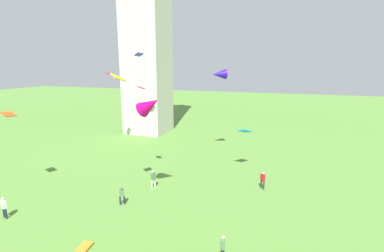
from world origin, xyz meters
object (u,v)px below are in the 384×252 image
person_2 (223,246)px  kite_flying_4 (108,73)px  person_4 (153,178)px  kite_bundle_2 (84,247)px  kite_flying_1 (150,105)px  person_1 (122,195)px  kite_flying_2 (245,131)px  person_0 (4,206)px  kite_flying_5 (118,78)px  kite_flying_6 (139,55)px  kite_flying_7 (8,114)px  kite_flying_0 (219,74)px  person_3 (263,179)px  kite_flying_3 (141,88)px

person_2 → kite_flying_4: size_ratio=1.64×
person_4 → kite_bundle_2: (0.04, -10.14, -0.89)m
kite_bundle_2 → kite_flying_1: bearing=79.3°
person_1 → kite_bundle_2: size_ratio=1.45×
person_2 → kite_flying_2: bearing=167.2°
person_0 → kite_flying_5: size_ratio=1.24×
kite_bundle_2 → kite_flying_6: bearing=109.6°
person_1 → kite_flying_7: 12.99m
kite_flying_6 → kite_bundle_2: (7.93, -22.34, -13.10)m
person_2 → person_4: bearing=-150.0°
kite_flying_4 → person_2: bearing=-114.4°
person_1 → kite_bundle_2: bearing=65.5°
kite_flying_0 → kite_flying_1: 15.40m
kite_flying_1 → kite_flying_7: size_ratio=1.59×
kite_flying_5 → kite_flying_7: bearing=-65.9°
person_3 → kite_flying_4: size_ratio=1.78×
kite_flying_7 → kite_flying_2: bearing=-129.6°
person_1 → person_3: size_ratio=0.91×
person_2 → kite_flying_5: (-9.99, 4.80, 9.92)m
person_4 → kite_flying_1: bearing=-131.8°
person_4 → kite_flying_5: kite_flying_5 is taller
person_3 → kite_bundle_2: (-10.15, -13.33, -0.89)m
person_1 → kite_flying_5: size_ratio=1.13×
kite_flying_0 → person_4: bearing=-56.6°
person_1 → person_2: size_ratio=0.98×
kite_flying_1 → kite_flying_4: kite_flying_4 is taller
kite_flying_6 → person_3: bearing=9.0°
person_3 → person_4: person_4 is taller
kite_flying_0 → person_3: bearing=-4.1°
person_1 → kite_flying_5: bearing=-110.6°
kite_flying_5 → kite_flying_6: kite_flying_6 is taller
person_4 → person_1: bearing=-171.1°
person_3 → kite_flying_3: size_ratio=1.43×
person_3 → kite_flying_0: (-6.75, 9.02, 9.66)m
person_1 → person_3: 13.29m
kite_flying_1 → kite_flying_5: (-2.53, -0.46, 2.19)m
kite_flying_3 → kite_flying_5: 5.58m
person_2 → person_3: bearing=156.0°
person_2 → person_3: person_3 is taller
person_4 → kite_flying_4: kite_flying_4 is taller
person_0 → kite_flying_0: size_ratio=0.80×
person_3 → kite_flying_5: (-11.32, -6.57, 9.85)m
person_2 → kite_flying_0: bearing=177.6°
kite_flying_1 → kite_flying_7: kite_flying_1 is taller
person_4 → kite_flying_1: kite_flying_1 is taller
kite_flying_1 → kite_flying_0: bearing=1.3°
person_1 → kite_flying_6: size_ratio=1.00×
person_0 → kite_flying_6: kite_flying_6 is taller
kite_flying_0 → kite_flying_1: bearing=-48.6°
person_1 → person_3: bearing=179.0°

